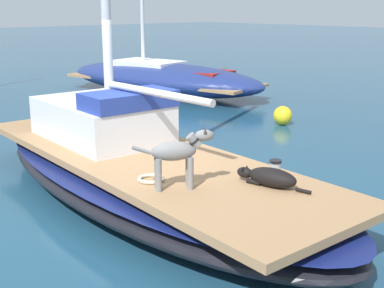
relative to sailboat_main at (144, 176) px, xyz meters
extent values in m
plane|color=navy|center=(0.00, 0.00, -0.34)|extent=(120.00, 120.00, 0.00)
ellipsoid|color=black|center=(0.00, 0.00, -0.06)|extent=(2.99, 7.36, 0.56)
ellipsoid|color=navy|center=(0.00, 0.00, 0.12)|extent=(3.01, 7.39, 0.08)
cube|color=#A37A51|center=(0.00, 0.00, 0.27)|extent=(2.50, 6.75, 0.10)
cylinder|color=silver|center=(0.06, -0.20, 1.22)|extent=(0.10, 2.20, 0.10)
cube|color=silver|center=(0.08, 1.20, 0.62)|extent=(1.55, 2.29, 0.60)
cube|color=navy|center=(0.08, 0.43, 1.04)|extent=(1.38, 0.79, 0.24)
ellipsoid|color=gray|center=(-0.61, -1.35, 0.77)|extent=(0.56, 0.46, 0.22)
cylinder|color=gray|center=(-0.42, -1.39, 0.51)|extent=(0.07, 0.07, 0.38)
cylinder|color=gray|center=(-0.49, -1.50, 0.51)|extent=(0.07, 0.07, 0.38)
cylinder|color=gray|center=(-0.73, -1.20, 0.51)|extent=(0.07, 0.07, 0.38)
cylinder|color=gray|center=(-0.80, -1.31, 0.51)|extent=(0.07, 0.07, 0.38)
cylinder|color=gray|center=(-0.41, -1.47, 0.88)|extent=(0.22, 0.19, 0.19)
ellipsoid|color=gray|center=(-0.31, -1.54, 0.94)|extent=(0.26, 0.23, 0.13)
cone|color=#2A2929|center=(-0.28, -1.50, 1.00)|extent=(0.05, 0.05, 0.06)
cone|color=#2A2929|center=(-0.33, -1.57, 1.00)|extent=(0.05, 0.05, 0.06)
torus|color=black|center=(-0.41, -1.47, 0.88)|extent=(0.17, 0.18, 0.10)
cylinder|color=gray|center=(-0.91, -1.16, 0.80)|extent=(0.21, 0.16, 0.12)
ellipsoid|color=black|center=(0.27, -2.08, 0.43)|extent=(0.37, 0.64, 0.22)
ellipsoid|color=black|center=(0.20, -1.72, 0.42)|extent=(0.17, 0.22, 0.13)
cone|color=black|center=(0.16, -1.72, 0.48)|extent=(0.05, 0.05, 0.05)
cone|color=black|center=(0.24, -1.71, 0.48)|extent=(0.05, 0.05, 0.05)
cylinder|color=black|center=(0.17, -1.88, 0.35)|extent=(0.09, 0.19, 0.06)
cylinder|color=black|center=(0.29, -1.86, 0.35)|extent=(0.09, 0.19, 0.06)
cylinder|color=black|center=(0.34, -2.46, 0.35)|extent=(0.07, 0.18, 0.04)
cylinder|color=#B7B7BC|center=(0.59, -1.87, 0.36)|extent=(0.16, 0.16, 0.08)
cylinder|color=#B7B7BC|center=(0.59, -1.87, 0.45)|extent=(0.13, 0.13, 0.10)
cylinder|color=black|center=(0.59, -1.87, 0.52)|extent=(0.15, 0.15, 0.03)
torus|color=beige|center=(-0.63, -0.95, 0.35)|extent=(0.32, 0.32, 0.04)
ellipsoid|color=navy|center=(6.05, 6.92, 0.15)|extent=(3.82, 7.60, 0.97)
cube|color=#A37A51|center=(6.05, 6.92, 0.11)|extent=(3.20, 6.79, 0.08)
cube|color=silver|center=(5.95, 7.46, 0.41)|extent=(1.75, 2.40, 0.52)
cube|color=maroon|center=(6.30, 5.68, 0.33)|extent=(1.63, 2.38, 0.36)
sphere|color=yellow|center=(5.32, 1.61, -0.12)|extent=(0.44, 0.44, 0.44)
camera|label=1|loc=(-4.28, -5.60, 2.36)|focal=48.39mm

